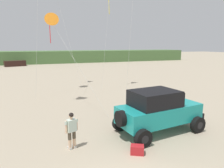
% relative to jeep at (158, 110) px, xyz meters
% --- Properties ---
extents(dune_ridge, '(90.00, 8.42, 3.00)m').
position_rel_jeep_xyz_m(dune_ridge, '(-8.93, 47.03, 0.30)').
color(dune_ridge, '#4C703D').
rests_on(dune_ridge, ground_plane).
extents(jeep, '(4.97, 2.86, 2.26)m').
position_rel_jeep_xyz_m(jeep, '(0.00, 0.00, 0.00)').
color(jeep, teal).
rests_on(jeep, ground_plane).
extents(person_watching, '(0.59, 0.41, 1.67)m').
position_rel_jeep_xyz_m(person_watching, '(-4.54, -0.23, -0.26)').
color(person_watching, '#DBB28E').
rests_on(person_watching, ground_plane).
extents(cooler_box, '(0.66, 0.58, 0.38)m').
position_rel_jeep_xyz_m(cooler_box, '(-2.06, -1.65, -1.01)').
color(cooler_box, '#B21E23').
rests_on(cooler_box, ground_plane).
extents(distant_sedan, '(4.49, 2.69, 1.20)m').
position_rel_jeep_xyz_m(distant_sedan, '(-9.89, 40.07, -0.60)').
color(distant_sedan, black).
rests_on(distant_sedan, ground_plane).
extents(kite_red_delta, '(3.41, 5.31, 6.86)m').
position_rel_jeep_xyz_m(kite_red_delta, '(-4.50, 7.52, 4.99)').
color(kite_red_delta, orange).
rests_on(kite_red_delta, ground_plane).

